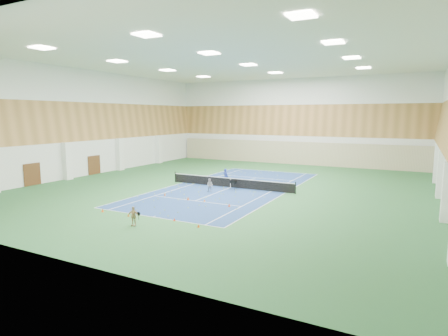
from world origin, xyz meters
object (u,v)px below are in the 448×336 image
Objects in this scene: coach at (226,177)px; child_apron at (133,216)px; ball_cart at (233,185)px; child_court at (210,185)px; tennis_net at (230,182)px.

coach is 1.31× the size of child_apron.
child_apron is at bearing -93.03° from ball_cart.
ball_cart is at bearing 73.40° from child_apron.
ball_cart is at bearing 43.39° from child_court.
child_apron is at bearing -89.14° from tennis_net.
child_apron is 13.29m from ball_cart.
child_court is (0.33, -3.76, -0.21)m from coach.
child_apron is 1.36× the size of ball_cart.
coach is (-1.09, 1.11, 0.27)m from tennis_net.
coach is 3.79m from child_court.
child_apron is (0.97, -11.41, 0.02)m from child_court.
child_court is 2.37m from ball_cart.
child_apron reaches higher than ball_cart.
tennis_net is at bearing 76.28° from child_apron.
tennis_net is 2.76m from child_court.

